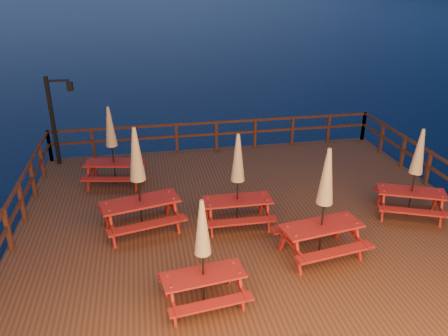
# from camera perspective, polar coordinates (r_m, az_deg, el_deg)

# --- Properties ---
(ground) EXTENTS (500.00, 500.00, 0.00)m
(ground) POSITION_cam_1_polar(r_m,az_deg,el_deg) (12.19, 2.95, -7.44)
(ground) COLOR black
(ground) RESTS_ON ground
(deck) EXTENTS (12.00, 10.00, 0.40)m
(deck) POSITION_cam_1_polar(r_m,az_deg,el_deg) (12.09, 2.97, -6.63)
(deck) COLOR #482817
(deck) RESTS_ON ground
(deck_piles) EXTENTS (11.44, 9.44, 1.40)m
(deck_piles) POSITION_cam_1_polar(r_m,az_deg,el_deg) (12.35, 2.92, -8.63)
(deck_piles) COLOR #381B11
(deck_piles) RESTS_ON ground
(railing) EXTENTS (11.80, 9.75, 1.10)m
(railing) POSITION_cam_1_polar(r_m,az_deg,el_deg) (13.21, 1.25, 0.82)
(railing) COLOR #381B11
(railing) RESTS_ON deck
(lamp_post) EXTENTS (0.85, 0.18, 3.00)m
(lamp_post) POSITION_cam_1_polar(r_m,az_deg,el_deg) (15.49, -21.04, 6.76)
(lamp_post) COLOR black
(lamp_post) RESTS_ON deck
(picnic_table_0) EXTENTS (2.06, 1.79, 2.63)m
(picnic_table_0) POSITION_cam_1_polar(r_m,az_deg,el_deg) (9.84, 12.95, -4.38)
(picnic_table_0) COLOR maroon
(picnic_table_0) RESTS_ON deck
(picnic_table_1) EXTENTS (1.76, 1.45, 2.49)m
(picnic_table_1) POSITION_cam_1_polar(r_m,az_deg,el_deg) (10.80, 1.79, -1.52)
(picnic_table_1) COLOR maroon
(picnic_table_1) RESTS_ON deck
(picnic_table_2) EXTENTS (2.12, 1.96, 2.45)m
(picnic_table_2) POSITION_cam_1_polar(r_m,az_deg,el_deg) (12.29, 23.72, -0.53)
(picnic_table_2) COLOR maroon
(picnic_table_2) RESTS_ON deck
(picnic_table_3) EXTENTS (1.97, 1.73, 2.47)m
(picnic_table_3) POSITION_cam_1_polar(r_m,az_deg,el_deg) (13.47, -14.43, 2.89)
(picnic_table_3) COLOR maroon
(picnic_table_3) RESTS_ON deck
(picnic_table_4) EXTENTS (2.22, 1.96, 2.73)m
(picnic_table_4) POSITION_cam_1_polar(r_m,az_deg,el_deg) (10.74, -11.15, -1.42)
(picnic_table_4) COLOR maroon
(picnic_table_4) RESTS_ON deck
(picnic_table_5) EXTENTS (1.75, 1.51, 2.29)m
(picnic_table_5) POSITION_cam_1_polar(r_m,az_deg,el_deg) (8.29, -2.78, -10.95)
(picnic_table_5) COLOR maroon
(picnic_table_5) RESTS_ON deck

